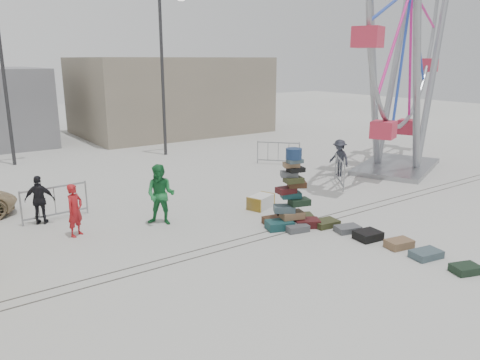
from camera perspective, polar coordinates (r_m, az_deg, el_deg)
ground at (r=12.96m, az=5.15°, el=-7.81°), size 90.00×90.00×0.00m
track_line_near at (r=13.39m, az=3.48°, el=-7.01°), size 40.00×0.04×0.01m
track_line_far at (r=13.68m, az=2.42°, el=-6.51°), size 40.00×0.04×0.01m
building_right at (r=32.73m, az=-8.44°, el=10.18°), size 12.00×8.00×5.00m
lamp_post_right at (r=24.63m, az=-9.26°, el=13.37°), size 1.41×0.25×8.00m
lamp_post_left at (r=24.38m, az=-26.72°, el=12.04°), size 1.41×0.25×8.00m
suitcase_tower at (r=14.16m, az=6.29°, el=-3.00°), size 1.87×1.54×2.39m
ferris_wheel at (r=22.32m, az=19.98°, el=18.64°), size 11.09×4.80×13.86m
steamer_trunk at (r=15.88m, az=2.55°, el=-2.67°), size 1.07×0.83×0.44m
row_case_0 at (r=14.44m, az=10.40°, el=-5.21°), size 0.82×0.62×0.19m
row_case_1 at (r=14.12m, az=12.99°, el=-5.83°), size 0.81×0.64×0.18m
row_case_2 at (r=13.68m, az=15.34°, el=-6.52°), size 0.76×0.65×0.24m
row_case_3 at (r=13.36m, az=18.82°, el=-7.36°), size 0.78×0.58×0.22m
row_case_4 at (r=12.96m, az=21.74°, el=-8.39°), size 0.86×0.63×0.19m
row_case_5 at (r=12.47m, az=25.80°, el=-9.73°), size 0.76×0.65×0.19m
barricade_dummy_c at (r=15.75m, az=-21.62°, el=-2.60°), size 2.00×0.19×1.10m
barricade_wheel_front at (r=19.10m, az=12.04°, el=1.02°), size 1.29×1.65×1.10m
barricade_wheel_back at (r=22.45m, az=4.68°, el=3.30°), size 1.44×1.53×1.10m
pedestrian_red at (r=14.07m, az=-19.48°, el=-3.49°), size 0.67×0.61×1.53m
pedestrian_green at (r=14.35m, az=-9.65°, el=-1.78°), size 1.14×1.14×1.87m
pedestrian_black at (r=15.46m, az=-23.22°, el=-2.26°), size 0.96×0.75×1.52m
pedestrian_grey at (r=20.51m, az=12.01°, el=2.65°), size 0.61×1.04×1.59m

